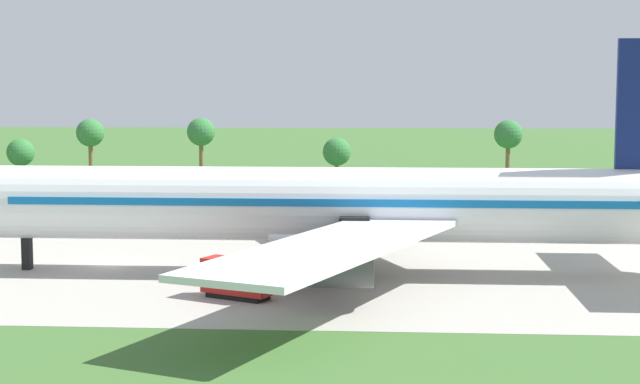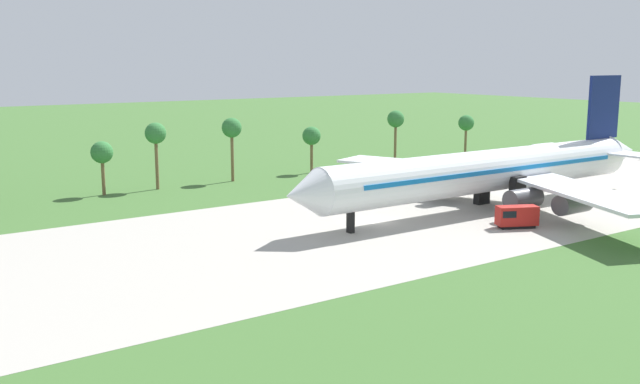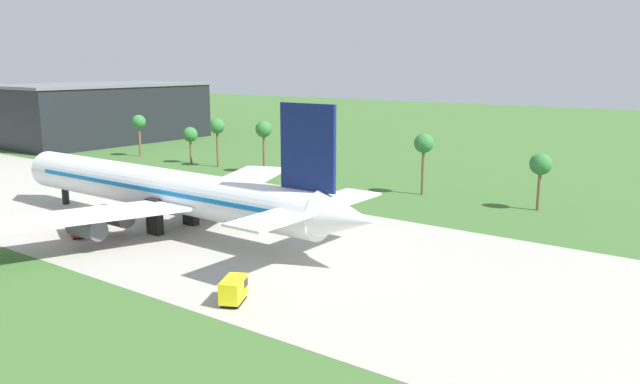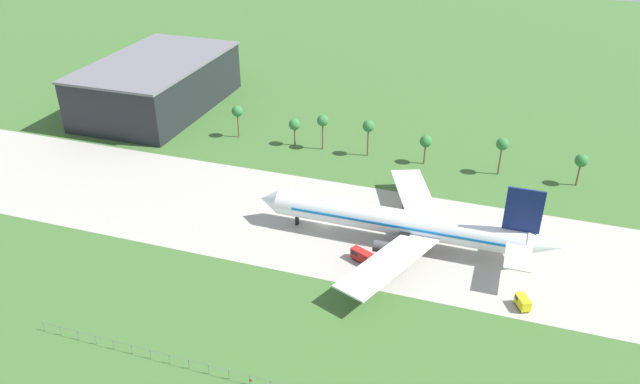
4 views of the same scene
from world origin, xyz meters
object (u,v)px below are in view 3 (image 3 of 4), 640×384
(fuel_truck, at_px, (77,225))
(jet_airliner, at_px, (166,190))
(baggage_tug, at_px, (234,289))
(terminal_building, at_px, (100,112))

(fuel_truck, bearing_deg, jet_airliner, 54.73)
(baggage_tug, xyz_separation_m, fuel_truck, (-35.73, 5.24, 0.16))
(fuel_truck, distance_m, terminal_building, 116.67)
(jet_airliner, relative_size, terminal_building, 1.18)
(baggage_tug, relative_size, terminal_building, 0.07)
(jet_airliner, distance_m, fuel_truck, 13.21)
(jet_airliner, xyz_separation_m, fuel_truck, (-7.24, -10.23, -4.19))
(fuel_truck, bearing_deg, baggage_tug, -8.34)
(baggage_tug, bearing_deg, terminal_building, 150.28)
(baggage_tug, distance_m, fuel_truck, 36.11)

